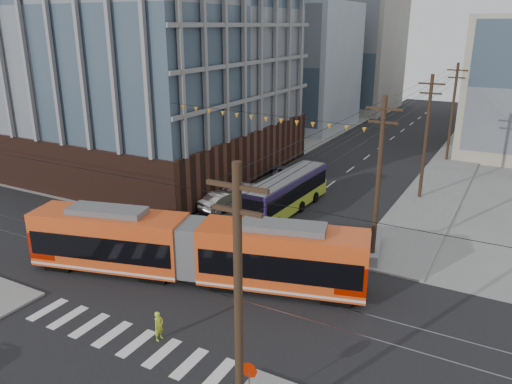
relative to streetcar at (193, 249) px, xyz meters
The scene contains 13 objects.
ground 4.37m from the streetcar, 81.15° to the right, with size 160.00×160.00×0.00m, color slate.
office_building 31.25m from the streetcar, 138.15° to the left, with size 30.00×25.00×28.60m, color #381E16.
bg_bldg_nw_near 51.37m from the streetcar, 108.81° to the left, with size 18.00×16.00×18.00m, color #8C99A5.
bg_bldg_nw_far 69.93m from the streetcar, 101.12° to the left, with size 16.00×18.00×20.00m, color gray.
utility_pole_near 13.84m from the streetcar, 47.22° to the right, with size 0.30×0.30×11.00m, color black.
utility_pole_far 53.07m from the streetcar, 80.11° to the left, with size 0.30×0.30×11.00m, color black.
streetcar is the anchor object (origin of this frame).
city_bus 13.41m from the streetcar, 90.36° to the left, with size 2.42×11.16×3.16m, color #271946, non-canonical shape.
parked_car_silver 12.38m from the streetcar, 113.38° to the left, with size 1.67×4.79×1.58m, color silver.
parked_car_white 15.85m from the streetcar, 109.16° to the left, with size 1.84×4.52×1.31m, color silver.
parked_car_grey 22.46m from the streetcar, 101.79° to the left, with size 2.10×4.56×1.27m, color slate.
pedestrian 6.50m from the streetcar, 70.07° to the right, with size 0.56×0.37×1.55m, color #C3DB2B.
jersey_barrier 12.42m from the streetcar, 43.75° to the left, with size 0.96×4.28×0.86m, color slate.
Camera 1 is at (16.02, -18.49, 14.93)m, focal length 35.00 mm.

